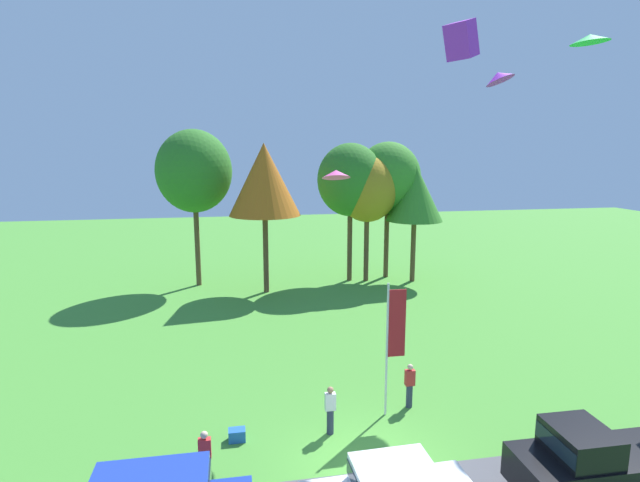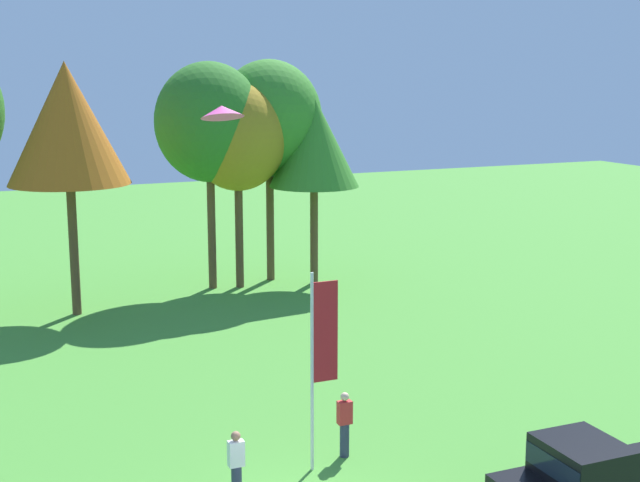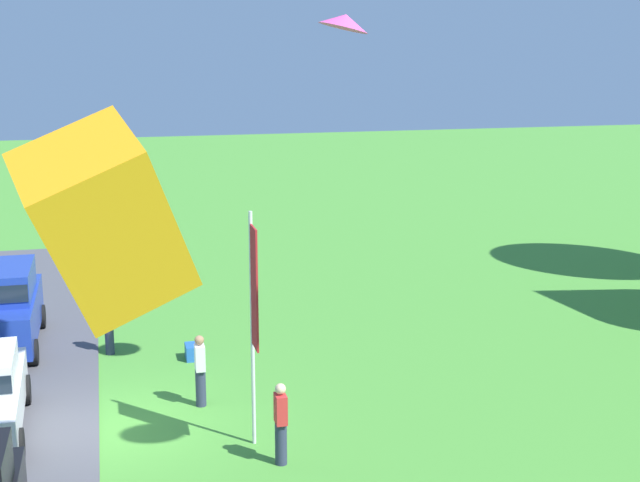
{
  "view_description": "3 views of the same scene",
  "coord_description": "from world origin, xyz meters",
  "views": [
    {
      "loc": [
        -4.03,
        -13.39,
        9.57
      ],
      "look_at": [
        -0.53,
        5.82,
        5.99
      ],
      "focal_mm": 28.0,
      "sensor_mm": 36.0,
      "label": 1
    },
    {
      "loc": [
        -6.71,
        -16.06,
        9.68
      ],
      "look_at": [
        2.16,
        4.14,
        5.44
      ],
      "focal_mm": 50.0,
      "sensor_mm": 36.0,
      "label": 2
    },
    {
      "loc": [
        18.52,
        -0.03,
        8.32
      ],
      "look_at": [
        -0.68,
        4.7,
        3.82
      ],
      "focal_mm": 50.0,
      "sensor_mm": 36.0,
      "label": 3
    }
  ],
  "objects": [
    {
      "name": "person_beside_suv",
      "position": [
        -0.89,
        1.91,
        0.88
      ],
      "size": [
        0.36,
        0.24,
        1.71
      ],
      "color": "#2D334C",
      "rests_on": "ground"
    },
    {
      "name": "tree_right_of_center",
      "position": [
        9.11,
        20.61,
        6.51
      ],
      "size": [
        4.06,
        4.06,
        8.58
      ],
      "color": "brown",
      "rests_on": "ground"
    },
    {
      "name": "tree_far_left",
      "position": [
        7.56,
        22.17,
        7.49
      ],
      "size": [
        4.82,
        4.82,
        10.17
      ],
      "color": "brown",
      "rests_on": "ground"
    },
    {
      "name": "tree_center_back",
      "position": [
        -1.73,
        19.66,
        7.62
      ],
      "size": [
        4.75,
        4.75,
        10.03
      ],
      "color": "brown",
      "rests_on": "ground"
    },
    {
      "name": "tree_left_of_center",
      "position": [
        4.59,
        21.68,
        7.42
      ],
      "size": [
        4.77,
        4.77,
        10.07
      ],
      "color": "brown",
      "rests_on": "ground"
    },
    {
      "name": "kite_delta_high_right",
      "position": [
        -0.05,
        5.08,
        8.68
      ],
      "size": [
        1.12,
        1.15,
        0.53
      ],
      "primitive_type": "cone",
      "rotation": [
        0.23,
        0.0,
        3.11
      ],
      "color": "#EA4C9E"
    },
    {
      "name": "person_on_lawn",
      "position": [
        2.4,
        3.14,
        0.88
      ],
      "size": [
        0.36,
        0.24,
        1.71
      ],
      "color": "#2D334C",
      "rests_on": "ground"
    },
    {
      "name": "tree_far_right",
      "position": [
        5.77,
        21.36,
        6.78
      ],
      "size": [
        4.36,
        4.36,
        9.21
      ],
      "color": "brown",
      "rests_on": "ground"
    },
    {
      "name": "flag_banner",
      "position": [
        1.59,
        2.77,
        3.15
      ],
      "size": [
        0.71,
        0.08,
        4.98
      ],
      "color": "silver",
      "rests_on": "ground"
    }
  ]
}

